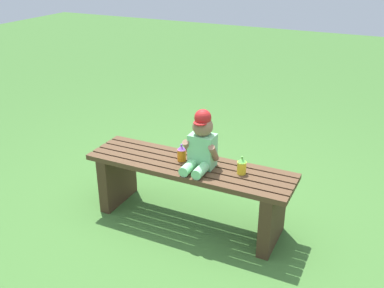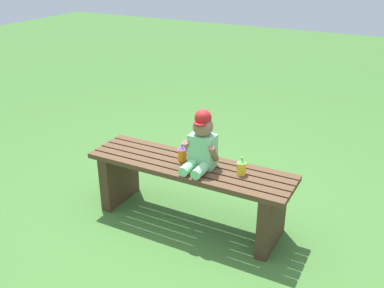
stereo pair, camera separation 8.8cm
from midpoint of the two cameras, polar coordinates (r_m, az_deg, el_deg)
ground_plane at (r=3.23m, az=-1.15°, el=-9.82°), size 16.00×16.00×0.00m
park_bench at (r=3.07m, az=-1.19°, el=-5.20°), size 1.45×0.39×0.46m
child_figure at (r=2.88m, az=0.35°, el=0.12°), size 0.23×0.27×0.40m
sippy_cup_left at (r=3.03m, az=-2.20°, el=-1.16°), size 0.06×0.06×0.12m
sippy_cup_right at (r=2.87m, az=5.59°, el=-2.80°), size 0.06×0.06×0.12m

